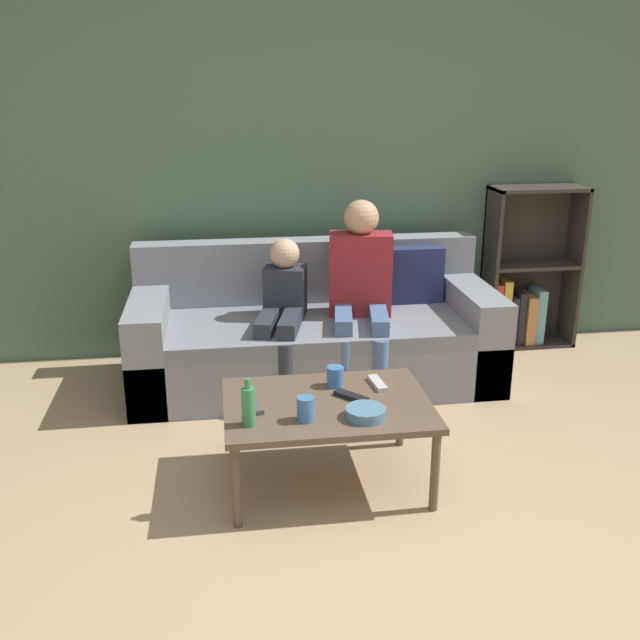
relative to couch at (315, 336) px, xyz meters
The scene contains 14 objects.
ground_plane 1.80m from the couch, 86.79° to the right, with size 22.00×22.00×0.00m, color tan.
wall_back 1.18m from the couch, 80.21° to the left, with size 12.00×0.06×2.60m.
couch is the anchor object (origin of this frame).
bookshelf 1.60m from the couch, 15.53° to the left, with size 0.63×0.28×1.11m.
coffee_table 1.23m from the couch, 95.32° to the right, with size 0.93×0.67×0.41m.
person_adult 0.46m from the couch, 17.83° to the right, with size 0.43×0.67×1.12m.
person_child 0.35m from the couch, 148.21° to the right, with size 0.38×0.66×0.90m.
cup_near 1.07m from the couch, 92.67° to the right, with size 0.08×0.08×0.10m.
cup_far 1.42m from the couch, 99.50° to the right, with size 0.08×0.08×0.11m.
tv_remote_0 1.21m from the couch, 90.01° to the right, with size 0.15×0.16×0.02m.
tv_remote_1 1.32m from the couch, 109.74° to the right, with size 0.08×0.18×0.02m.
tv_remote_2 1.10m from the couch, 82.00° to the right, with size 0.06×0.17×0.02m.
snack_bowl 1.41m from the couch, 88.94° to the right, with size 0.17×0.17×0.05m.
bottle 1.49m from the couch, 108.77° to the right, with size 0.06×0.06×0.21m.
Camera 1 is at (-0.66, -2.34, 1.80)m, focal length 40.00 mm.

